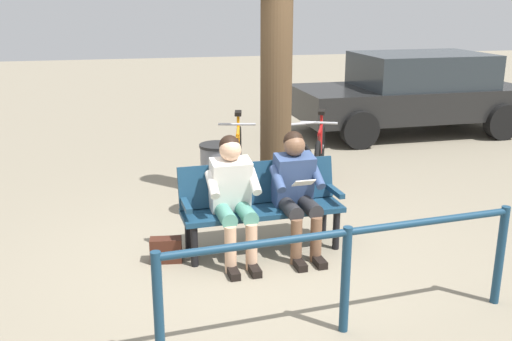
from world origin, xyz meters
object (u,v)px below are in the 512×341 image
at_px(bicycle_green, 285,155).
at_px(tree_trunk, 276,61).
at_px(bench, 260,200).
at_px(parked_car, 413,91).
at_px(person_companion, 233,193).
at_px(litter_bin, 218,181).
at_px(bicycle_silver, 238,155).
at_px(handbag, 166,250).
at_px(bicycle_blue, 320,153).
at_px(person_reading, 297,187).

bearing_deg(bicycle_green, tree_trunk, -32.49).
height_order(bench, parked_car, parked_car).
relative_size(person_companion, litter_bin, 1.39).
height_order(bench, bicycle_silver, bicycle_silver).
relative_size(person_companion, parked_car, 0.28).
bearing_deg(handbag, bicycle_silver, -116.13).
relative_size(bicycle_silver, parked_car, 0.39).
bearing_deg(handbag, tree_trunk, -136.89).
distance_m(bench, bicycle_green, 2.30).
bearing_deg(bench, tree_trunk, -114.31).
relative_size(person_companion, tree_trunk, 0.34).
relative_size(litter_bin, bicycle_blue, 0.55).
bearing_deg(person_companion, bicycle_blue, -128.88).
bearing_deg(person_reading, bench, -27.29).
bearing_deg(person_reading, person_companion, -0.05).
height_order(bicycle_green, bicycle_silver, same).
bearing_deg(parked_car, bicycle_green, 36.26).
xyz_separation_m(bicycle_silver, parked_car, (-3.74, -2.22, 0.41)).
xyz_separation_m(bench, person_companion, (0.31, 0.18, 0.16)).
bearing_deg(bench, parked_car, -134.43).
bearing_deg(litter_bin, bench, 106.23).
xyz_separation_m(bench, bicycle_green, (-0.85, -2.13, -0.15)).
height_order(bench, person_reading, person_reading).
xyz_separation_m(handbag, bicycle_silver, (-1.18, -2.41, 0.24)).
bearing_deg(person_reading, litter_bin, -64.18).
bearing_deg(person_companion, tree_trunk, -122.43).
height_order(handbag, litter_bin, litter_bin).
height_order(person_reading, handbag, person_reading).
xyz_separation_m(person_companion, bicycle_green, (-1.17, -2.31, -0.30)).
height_order(tree_trunk, bicycle_blue, tree_trunk).
bearing_deg(parked_car, handbag, 42.21).
xyz_separation_m(person_companion, tree_trunk, (-0.78, -1.39, 1.08)).
bearing_deg(parked_car, bicycle_blue, 41.29).
bearing_deg(handbag, bench, -172.19).
distance_m(person_companion, tree_trunk, 1.93).
relative_size(person_reading, tree_trunk, 0.34).
bearing_deg(bicycle_silver, person_companion, 0.40).
relative_size(bench, handbag, 5.41).
bearing_deg(litter_bin, tree_trunk, -160.68).
bearing_deg(handbag, person_reading, 179.31).
distance_m(litter_bin, bicycle_silver, 1.42).
bearing_deg(bench, bicycle_silver, -98.59).
xyz_separation_m(tree_trunk, bicycle_silver, (0.25, -1.07, -1.39)).
bearing_deg(tree_trunk, litter_bin, 19.32).
bearing_deg(tree_trunk, bicycle_blue, -134.00).
height_order(bench, bicycle_green, bicycle_green).
bearing_deg(bicycle_silver, bicycle_blue, 94.42).
distance_m(person_reading, tree_trunk, 1.74).
distance_m(bicycle_green, parked_car, 3.93).
distance_m(person_reading, bicycle_green, 2.36).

